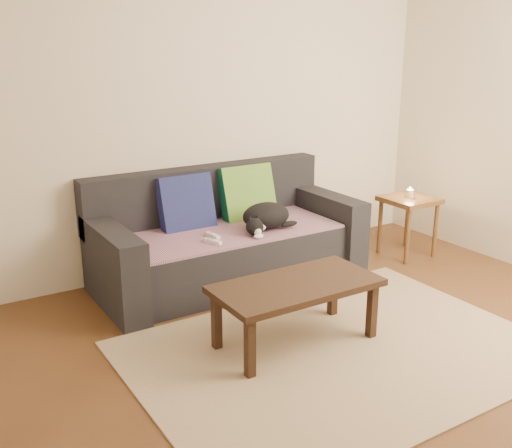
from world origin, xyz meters
name	(u,v)px	position (x,y,z in m)	size (l,w,h in m)	color
ground	(355,363)	(0.00, 0.00, 0.00)	(4.50, 4.50, 0.00)	brown
back_wall	(198,112)	(0.00, 2.00, 1.30)	(4.50, 0.04, 2.60)	beige
sofa	(226,242)	(0.00, 1.57, 0.31)	(2.10, 0.94, 0.87)	#232328
throw_blanket	(232,231)	(0.00, 1.48, 0.43)	(1.66, 0.74, 0.02)	#472B51
cushion_navy	(186,203)	(-0.26, 1.74, 0.63)	(0.44, 0.11, 0.44)	#11144A
cushion_green	(247,194)	(0.30, 1.74, 0.63)	(0.47, 0.12, 0.47)	#0D5335
cat	(265,217)	(0.23, 1.36, 0.54)	(0.47, 0.35, 0.20)	black
wii_remote_a	(213,236)	(-0.22, 1.38, 0.46)	(0.15, 0.04, 0.03)	white
wii_remote_b	(213,242)	(-0.28, 1.26, 0.46)	(0.15, 0.04, 0.03)	white
side_table	(409,208)	(1.65, 1.21, 0.44)	(0.43, 0.43, 0.53)	brown
candle	(410,193)	(1.65, 1.21, 0.57)	(0.06, 0.06, 0.09)	beige
rug	(339,351)	(0.00, 0.15, 0.01)	(2.50, 1.80, 0.01)	tan
coffee_table	(296,290)	(-0.16, 0.39, 0.36)	(1.04, 0.52, 0.42)	black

